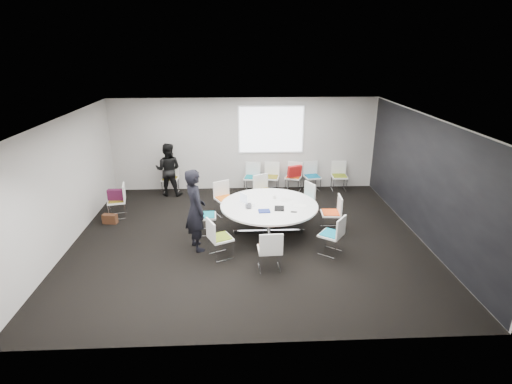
{
  "coord_description": "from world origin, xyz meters",
  "views": [
    {
      "loc": [
        -0.22,
        -8.37,
        4.25
      ],
      "look_at": [
        0.2,
        0.4,
        1.0
      ],
      "focal_mm": 28.0,
      "sensor_mm": 36.0,
      "label": 1
    }
  ],
  "objects_px": {
    "conference_table": "(269,212)",
    "person_main": "(195,210)",
    "chair_ring_h": "(331,242)",
    "chair_ring_g": "(270,257)",
    "chair_ring_b": "(303,206)",
    "person_back": "(168,170)",
    "chair_person_back": "(170,184)",
    "chair_back_d": "(312,182)",
    "chair_ring_f": "(220,245)",
    "chair_back_b": "(271,183)",
    "chair_back_e": "(339,182)",
    "maroon_bag": "(116,195)",
    "chair_ring_a": "(331,220)",
    "laptop": "(251,206)",
    "cup": "(275,197)",
    "chair_ring_d": "(225,205)",
    "chair_ring_e": "(206,222)",
    "brown_bag": "(110,219)",
    "chair_back_a": "(252,183)",
    "chair_spare_left": "(118,207)",
    "chair_back_c": "(293,182)",
    "chair_ring_c": "(264,197)"
  },
  "relations": [
    {
      "from": "chair_back_d",
      "to": "maroon_bag",
      "type": "relative_size",
      "value": 2.2
    },
    {
      "from": "chair_person_back",
      "to": "chair_back_b",
      "type": "bearing_deg",
      "value": -173.87
    },
    {
      "from": "chair_ring_h",
      "to": "chair_ring_g",
      "type": "bearing_deg",
      "value": 150.32
    },
    {
      "from": "conference_table",
      "to": "person_main",
      "type": "relative_size",
      "value": 1.25
    },
    {
      "from": "chair_ring_b",
      "to": "chair_ring_f",
      "type": "height_order",
      "value": "same"
    },
    {
      "from": "person_main",
      "to": "person_back",
      "type": "distance_m",
      "value": 3.59
    },
    {
      "from": "chair_ring_g",
      "to": "person_back",
      "type": "relative_size",
      "value": 0.56
    },
    {
      "from": "chair_back_b",
      "to": "maroon_bag",
      "type": "relative_size",
      "value": 2.2
    },
    {
      "from": "conference_table",
      "to": "chair_ring_a",
      "type": "height_order",
      "value": "chair_ring_a"
    },
    {
      "from": "chair_back_b",
      "to": "cup",
      "type": "distance_m",
      "value": 2.58
    },
    {
      "from": "chair_ring_f",
      "to": "chair_ring_h",
      "type": "bearing_deg",
      "value": 66.11
    },
    {
      "from": "person_back",
      "to": "chair_ring_d",
      "type": "bearing_deg",
      "value": 143.94
    },
    {
      "from": "chair_back_e",
      "to": "laptop",
      "type": "height_order",
      "value": "chair_back_e"
    },
    {
      "from": "chair_ring_a",
      "to": "cup",
      "type": "height_order",
      "value": "chair_ring_a"
    },
    {
      "from": "chair_ring_e",
      "to": "person_back",
      "type": "xyz_separation_m",
      "value": [
        -1.28,
        2.66,
        0.52
      ]
    },
    {
      "from": "conference_table",
      "to": "chair_back_e",
      "type": "bearing_deg",
      "value": 50.44
    },
    {
      "from": "chair_ring_g",
      "to": "chair_back_d",
      "type": "distance_m",
      "value": 4.86
    },
    {
      "from": "chair_back_a",
      "to": "chair_spare_left",
      "type": "distance_m",
      "value": 3.98
    },
    {
      "from": "chair_ring_d",
      "to": "chair_spare_left",
      "type": "height_order",
      "value": "same"
    },
    {
      "from": "chair_ring_h",
      "to": "chair_back_a",
      "type": "relative_size",
      "value": 1.0
    },
    {
      "from": "conference_table",
      "to": "chair_back_d",
      "type": "relative_size",
      "value": 2.59
    },
    {
      "from": "chair_back_e",
      "to": "maroon_bag",
      "type": "height_order",
      "value": "chair_back_e"
    },
    {
      "from": "chair_ring_c",
      "to": "chair_back_c",
      "type": "relative_size",
      "value": 1.0
    },
    {
      "from": "chair_ring_d",
      "to": "chair_back_b",
      "type": "xyz_separation_m",
      "value": [
        1.37,
        1.73,
        0.0
      ]
    },
    {
      "from": "chair_ring_b",
      "to": "chair_ring_f",
      "type": "distance_m",
      "value": 2.98
    },
    {
      "from": "maroon_bag",
      "to": "chair_ring_g",
      "type": "bearing_deg",
      "value": -36.69
    },
    {
      "from": "chair_back_a",
      "to": "person_back",
      "type": "xyz_separation_m",
      "value": [
        -2.48,
        -0.17,
        0.52
      ]
    },
    {
      "from": "chair_back_e",
      "to": "cup",
      "type": "bearing_deg",
      "value": 51.17
    },
    {
      "from": "brown_bag",
      "to": "chair_ring_g",
      "type": "bearing_deg",
      "value": -31.91
    },
    {
      "from": "chair_ring_c",
      "to": "cup",
      "type": "xyz_separation_m",
      "value": [
        0.17,
        -1.31,
        0.5
      ]
    },
    {
      "from": "chair_ring_f",
      "to": "brown_bag",
      "type": "height_order",
      "value": "chair_ring_f"
    },
    {
      "from": "chair_ring_b",
      "to": "person_back",
      "type": "distance_m",
      "value": 4.16
    },
    {
      "from": "chair_ring_h",
      "to": "chair_person_back",
      "type": "xyz_separation_m",
      "value": [
        -4.03,
        3.96,
        0.0
      ]
    },
    {
      "from": "chair_ring_a",
      "to": "laptop",
      "type": "height_order",
      "value": "chair_ring_a"
    },
    {
      "from": "chair_back_e",
      "to": "cup",
      "type": "height_order",
      "value": "chair_back_e"
    },
    {
      "from": "chair_person_back",
      "to": "person_back",
      "type": "relative_size",
      "value": 0.56
    },
    {
      "from": "chair_ring_a",
      "to": "chair_back_c",
      "type": "xyz_separation_m",
      "value": [
        -0.52,
        2.82,
        0.0
      ]
    },
    {
      "from": "chair_ring_b",
      "to": "cup",
      "type": "xyz_separation_m",
      "value": [
        -0.82,
        -0.63,
        0.5
      ]
    },
    {
      "from": "chair_spare_left",
      "to": "person_main",
      "type": "bearing_deg",
      "value": -141.58
    },
    {
      "from": "chair_ring_h",
      "to": "chair_ring_a",
      "type": "bearing_deg",
      "value": 24.49
    },
    {
      "from": "chair_ring_f",
      "to": "chair_person_back",
      "type": "bearing_deg",
      "value": 177.44
    },
    {
      "from": "chair_ring_g",
      "to": "chair_back_e",
      "type": "bearing_deg",
      "value": 58.39
    },
    {
      "from": "chair_ring_f",
      "to": "laptop",
      "type": "distance_m",
      "value": 1.31
    },
    {
      "from": "chair_back_c",
      "to": "chair_ring_a",
      "type": "bearing_deg",
      "value": 121.16
    },
    {
      "from": "chair_ring_e",
      "to": "brown_bag",
      "type": "xyz_separation_m",
      "value": [
        -2.48,
        0.67,
        -0.16
      ]
    },
    {
      "from": "chair_ring_h",
      "to": "chair_person_back",
      "type": "distance_m",
      "value": 5.65
    },
    {
      "from": "chair_back_a",
      "to": "chair_back_c",
      "type": "relative_size",
      "value": 1.0
    },
    {
      "from": "conference_table",
      "to": "chair_back_a",
      "type": "bearing_deg",
      "value": 95.79
    },
    {
      "from": "conference_table",
      "to": "laptop",
      "type": "distance_m",
      "value": 0.49
    },
    {
      "from": "chair_ring_f",
      "to": "chair_back_b",
      "type": "relative_size",
      "value": 1.0
    }
  ]
}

